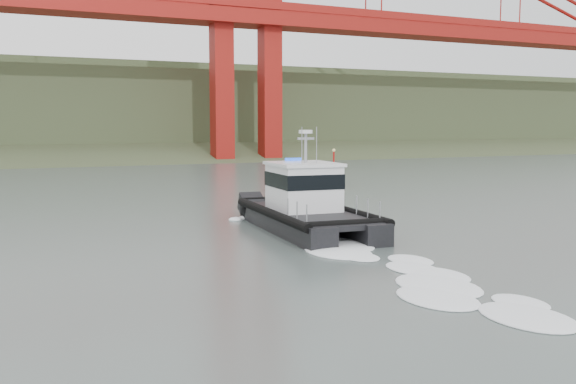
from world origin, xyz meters
The scene contains 4 objects.
ground centered at (0.00, 0.00, 0.00)m, with size 400.00×400.00×0.00m, color #46534F.
headlands centered at (0.00, 125.50, 7.05)m, with size 500.00×105.36×27.12m.
patrol_boat centered at (1.31, 11.64, 1.42)m, with size 5.15×11.98×5.67m.
nav_buoy centered at (15.13, 33.79, 0.97)m, with size 1.77×1.77×3.68m.
Camera 1 is at (-14.03, -19.64, 5.78)m, focal length 40.00 mm.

